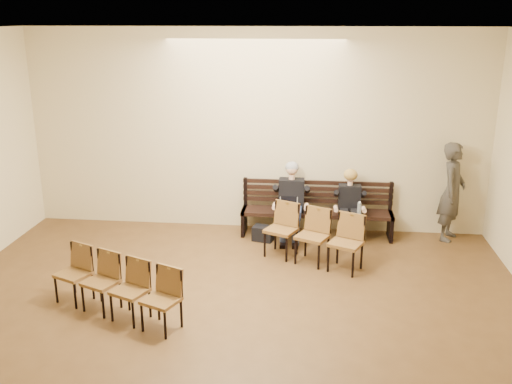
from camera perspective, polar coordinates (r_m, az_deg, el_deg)
room_walls at (r=5.67m, az=-4.68°, el=5.67°), size 8.02×10.01×3.51m
bench at (r=9.94m, az=6.05°, el=-3.13°), size 2.60×0.90×0.45m
seated_man at (r=9.69m, az=3.53°, el=-0.99°), size 0.53×0.74×1.28m
seated_woman at (r=9.74m, az=9.30°, el=-1.75°), size 0.46×0.64×1.07m
laptop at (r=9.57m, az=3.25°, el=-1.74°), size 0.32×0.27×0.22m
water_bottle at (r=9.47m, az=10.26°, el=-2.22°), size 0.08×0.08×0.22m
bag at (r=9.71m, az=0.73°, el=-4.17°), size 0.39×0.31×0.25m
passerby at (r=10.07m, az=19.09°, el=0.71°), size 0.71×0.84×1.94m
chair_row_front at (r=8.79m, az=5.65°, el=-4.47°), size 1.59×1.07×0.86m
chair_row_back at (r=7.52m, az=-13.92°, el=-9.19°), size 1.89×1.14×0.77m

